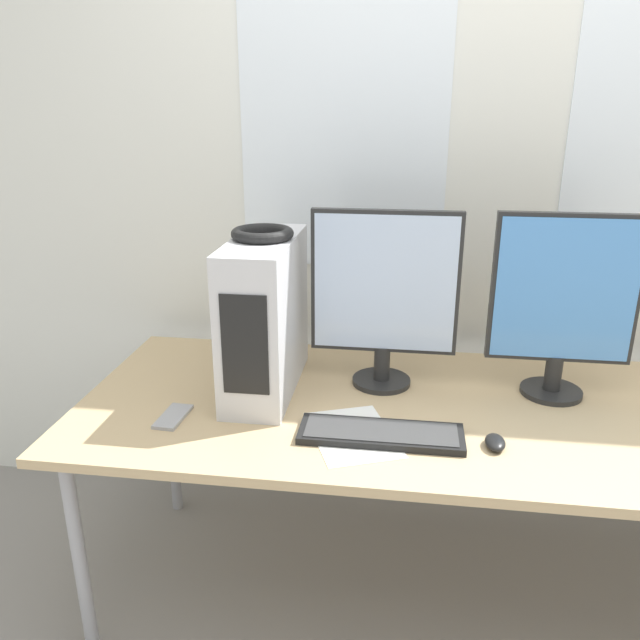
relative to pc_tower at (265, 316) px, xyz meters
name	(u,v)px	position (x,y,z in m)	size (l,w,h in m)	color
wall_back	(503,169)	(0.73, 0.50, 0.40)	(8.00, 0.07, 2.70)	silver
desk	(506,423)	(0.73, -0.07, -0.28)	(2.55, 0.88, 0.72)	tan
pc_tower	(265,316)	(0.00, 0.00, 0.00)	(0.18, 0.49, 0.48)	silver
headphones	(262,233)	(0.00, 0.00, 0.25)	(0.18, 0.18, 0.03)	black
monitor_main	(384,294)	(0.36, 0.07, 0.06)	(0.45, 0.19, 0.56)	black
monitor_right_near	(563,302)	(0.88, 0.07, 0.06)	(0.42, 0.19, 0.56)	black
keyboard	(381,434)	(0.37, -0.27, -0.23)	(0.44, 0.15, 0.02)	black
mouse	(495,442)	(0.67, -0.28, -0.22)	(0.05, 0.08, 0.03)	black
cell_phone	(173,417)	(-0.22, -0.24, -0.23)	(0.07, 0.15, 0.01)	#99999E
paper_sheet_front	(352,434)	(0.30, -0.26, -0.24)	(0.30, 0.35, 0.00)	white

